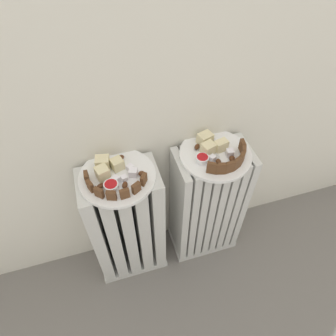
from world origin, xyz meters
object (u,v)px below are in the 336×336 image
at_px(radiator_left, 127,226).
at_px(radiator_right, 207,205).
at_px(plate_left, 117,177).
at_px(jam_bowl_right, 202,159).
at_px(plate_right, 215,155).
at_px(fork, 215,146).
at_px(jam_bowl_left, 111,186).

height_order(radiator_left, radiator_right, same).
height_order(plate_left, jam_bowl_right, jam_bowl_right).
bearing_deg(jam_bowl_right, radiator_right, 19.81).
relative_size(radiator_right, plate_left, 2.35).
xyz_separation_m(radiator_right, jam_bowl_right, (-0.06, -0.02, 0.32)).
relative_size(plate_left, jam_bowl_right, 5.49).
distance_m(plate_left, plate_right, 0.34).
bearing_deg(fork, radiator_right, -108.34).
height_order(radiator_left, jam_bowl_left, jam_bowl_left).
bearing_deg(plate_right, jam_bowl_right, -160.19).
bearing_deg(jam_bowl_right, plate_right, 19.81).
bearing_deg(radiator_right, radiator_left, 180.00).
height_order(radiator_right, jam_bowl_left, jam_bowl_left).
relative_size(radiator_left, jam_bowl_left, 12.46).
distance_m(jam_bowl_left, jam_bowl_right, 0.31).
xyz_separation_m(radiator_right, fork, (0.01, 0.03, 0.31)).
distance_m(radiator_right, jam_bowl_left, 0.49).
distance_m(radiator_left, plate_right, 0.45).
relative_size(radiator_left, plate_right, 2.35).
bearing_deg(plate_left, radiator_left, 180.00).
bearing_deg(radiator_right, jam_bowl_left, -172.50).
xyz_separation_m(radiator_left, fork, (0.35, 0.03, 0.31)).
bearing_deg(jam_bowl_right, jam_bowl_left, -174.93).
xyz_separation_m(radiator_left, jam_bowl_right, (0.28, -0.02, 0.32)).
relative_size(radiator_left, radiator_right, 1.00).
bearing_deg(jam_bowl_left, plate_left, 62.07).
relative_size(radiator_right, fork, 6.18).
bearing_deg(fork, radiator_left, -174.75).
height_order(jam_bowl_right, fork, jam_bowl_right).
height_order(radiator_left, fork, fork).
relative_size(radiator_right, plate_right, 2.35).
xyz_separation_m(plate_right, jam_bowl_right, (-0.06, -0.02, 0.02)).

